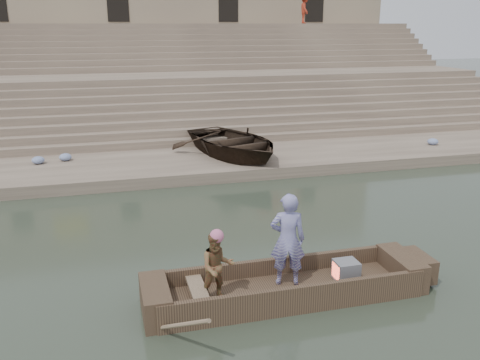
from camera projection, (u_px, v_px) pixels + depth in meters
name	position (u px, v px, depth m)	size (l,w,h in m)	color
ground	(267.00, 260.00, 11.79)	(120.00, 120.00, 0.00)	#2C3729
lower_landing	(201.00, 164.00, 19.13)	(32.00, 4.00, 0.40)	gray
mid_landing	(172.00, 103.00, 25.71)	(32.00, 3.00, 2.80)	gray
upper_landing	(156.00, 67.00, 31.83)	(32.00, 3.00, 5.20)	gray
ghat_steps	(167.00, 91.00, 27.16)	(32.00, 11.00, 5.20)	gray
building_wall	(147.00, 17.00, 34.65)	(32.00, 5.07, 11.20)	tan
main_rowboat	(286.00, 292.00, 10.16)	(5.00, 1.30, 0.22)	brown
rowboat_trim	(296.00, 282.00, 10.15)	(6.04, 2.63, 2.02)	brown
standing_man	(288.00, 240.00, 10.01)	(0.69, 0.45, 1.89)	navy
rowing_man	(217.00, 267.00, 9.48)	(0.65, 0.51, 1.35)	#246D32
television	(346.00, 270.00, 10.38)	(0.46, 0.42, 0.40)	slate
beached_rowboat	(233.00, 142.00, 19.34)	(3.57, 5.00, 1.04)	#2D2116
pedestrian	(305.00, 9.00, 32.63)	(1.14, 0.66, 1.77)	#9C2D1A
cloth_bundles	(191.00, 152.00, 19.44)	(15.86, 1.66, 0.26)	#3F5999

